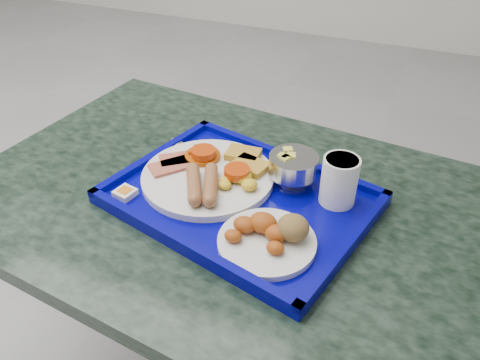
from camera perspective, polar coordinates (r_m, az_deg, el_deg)
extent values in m
cylinder|color=gray|center=(1.19, -1.22, -14.90)|extent=(0.10, 0.10, 0.61)
cube|color=black|center=(0.96, -1.46, -2.66)|extent=(1.15, 0.84, 0.04)
cube|color=#030288|center=(0.93, 0.00, -2.41)|extent=(0.56, 0.46, 0.02)
cube|color=#030288|center=(1.03, 5.59, 2.92)|extent=(0.47, 0.13, 0.01)
cube|color=#030288|center=(0.82, -7.10, -7.48)|extent=(0.47, 0.13, 0.01)
cube|color=#030288|center=(0.83, 13.11, -7.51)|extent=(0.10, 0.35, 0.01)
cube|color=#030288|center=(1.05, -10.32, 2.99)|extent=(0.10, 0.35, 0.01)
cylinder|color=silver|center=(0.96, -3.93, 0.41)|extent=(0.27, 0.27, 0.02)
cube|color=#D06453|center=(1.01, -7.11, 2.60)|extent=(0.10, 0.10, 0.01)
cube|color=#D06453|center=(0.99, -8.26, 1.74)|extent=(0.10, 0.10, 0.01)
cylinder|color=#AD4707|center=(1.01, -4.58, 2.96)|extent=(0.08, 0.08, 0.01)
sphere|color=#AD4707|center=(1.01, -5.58, 3.32)|extent=(0.01, 0.01, 0.01)
sphere|color=#AD4707|center=(1.00, -5.41, 3.30)|extent=(0.01, 0.01, 0.01)
sphere|color=#AD4707|center=(1.02, -3.85, 3.89)|extent=(0.01, 0.01, 0.01)
sphere|color=#AD4707|center=(1.01, -3.99, 3.70)|extent=(0.01, 0.01, 0.01)
sphere|color=#AD4707|center=(0.99, -5.30, 2.74)|extent=(0.01, 0.01, 0.01)
sphere|color=#AD4707|center=(1.02, -3.91, 3.92)|extent=(0.01, 0.01, 0.01)
sphere|color=#AD4707|center=(1.00, -4.10, 3.21)|extent=(0.01, 0.01, 0.01)
sphere|color=#AD4707|center=(0.99, -4.18, 2.82)|extent=(0.01, 0.01, 0.01)
sphere|color=#AD4707|center=(0.99, -4.54, 2.89)|extent=(0.01, 0.01, 0.01)
sphere|color=#AD4707|center=(0.99, -4.27, 2.98)|extent=(0.01, 0.01, 0.01)
sphere|color=#AD4707|center=(1.01, -6.08, 3.39)|extent=(0.01, 0.01, 0.01)
sphere|color=#AD4707|center=(1.01, -4.52, 3.50)|extent=(0.01, 0.01, 0.01)
sphere|color=#AD4707|center=(1.03, -5.42, 4.04)|extent=(0.01, 0.01, 0.01)
cube|color=gold|center=(1.01, 0.39, 3.18)|extent=(0.07, 0.06, 0.01)
cube|color=gold|center=(0.97, 1.28, 1.76)|extent=(0.08, 0.07, 0.01)
cylinder|color=brown|center=(0.91, -5.65, -0.48)|extent=(0.07, 0.10, 0.03)
cylinder|color=brown|center=(0.91, -3.61, -0.52)|extent=(0.07, 0.11, 0.03)
ellipsoid|color=gold|center=(0.93, -0.51, 0.15)|extent=(0.02, 0.02, 0.02)
ellipsoid|color=gold|center=(0.93, 0.78, 0.37)|extent=(0.02, 0.02, 0.02)
ellipsoid|color=gold|center=(0.93, 0.46, 0.49)|extent=(0.03, 0.03, 0.02)
ellipsoid|color=gold|center=(0.93, 0.19, 0.33)|extent=(0.03, 0.03, 0.02)
ellipsoid|color=gold|center=(0.93, -1.81, -0.03)|extent=(0.02, 0.02, 0.01)
ellipsoid|color=gold|center=(0.91, -1.84, -0.59)|extent=(0.03, 0.03, 0.02)
ellipsoid|color=gold|center=(0.95, -0.42, 0.98)|extent=(0.02, 0.02, 0.01)
ellipsoid|color=gold|center=(0.91, 1.15, -0.59)|extent=(0.03, 0.03, 0.02)
cylinder|color=#A82804|center=(0.99, -4.47, 3.37)|extent=(0.05, 0.05, 0.02)
cylinder|color=#A82804|center=(0.93, -0.38, 1.03)|extent=(0.05, 0.05, 0.02)
cylinder|color=silver|center=(0.82, 3.28, -7.57)|extent=(0.17, 0.17, 0.01)
ellipsoid|color=#B44E15|center=(0.78, 4.30, -8.25)|extent=(0.03, 0.03, 0.02)
ellipsoid|color=#B44E15|center=(0.80, 4.44, -6.49)|extent=(0.04, 0.03, 0.03)
ellipsoid|color=#B44E15|center=(0.82, 2.81, -5.22)|extent=(0.05, 0.04, 0.03)
ellipsoid|color=#B44E15|center=(0.82, 0.56, -5.46)|extent=(0.04, 0.03, 0.03)
ellipsoid|color=#B44E15|center=(0.80, -0.86, -6.83)|extent=(0.03, 0.03, 0.02)
ellipsoid|color=brown|center=(0.80, 6.47, -5.79)|extent=(0.06, 0.06, 0.04)
cylinder|color=#A9A9AB|center=(0.96, 6.36, -0.27)|extent=(0.06, 0.06, 0.01)
cylinder|color=#A9A9AB|center=(0.95, 6.41, 0.38)|extent=(0.02, 0.02, 0.02)
cylinder|color=#A9A9AB|center=(0.93, 6.53, 1.87)|extent=(0.10, 0.10, 0.04)
cube|color=#FAF55F|center=(0.93, 5.25, 2.71)|extent=(0.02, 0.02, 0.01)
cube|color=#FAF55F|center=(0.92, 5.56, 2.47)|extent=(0.02, 0.02, 0.01)
cube|color=#FAF55F|center=(0.95, 5.84, 3.49)|extent=(0.02, 0.02, 0.01)
cube|color=#FAF55F|center=(0.93, 6.27, 2.76)|extent=(0.02, 0.02, 0.01)
cylinder|color=white|center=(0.90, 12.00, -0.08)|extent=(0.07, 0.07, 0.10)
cylinder|color=orange|center=(0.88, 12.34, 2.21)|extent=(0.06, 0.06, 0.01)
cube|color=#A9A9AB|center=(1.02, -9.13, 1.77)|extent=(0.04, 0.13, 0.00)
ellipsoid|color=#A9A9AB|center=(1.09, -7.79, 4.44)|extent=(0.04, 0.05, 0.01)
cube|color=#A9A9AB|center=(1.04, -9.38, 2.42)|extent=(0.05, 0.18, 0.00)
cube|color=white|center=(0.95, -13.82, -1.55)|extent=(0.04, 0.04, 0.01)
cube|color=orange|center=(0.94, -13.89, -1.20)|extent=(0.03, 0.03, 0.00)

